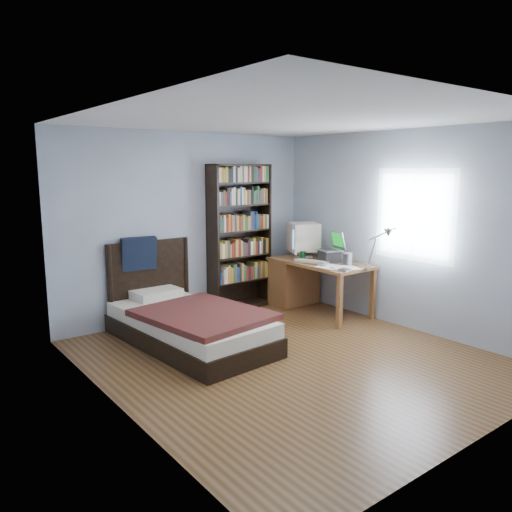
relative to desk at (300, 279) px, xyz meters
name	(u,v)px	position (x,y,z in m)	size (l,w,h in m)	color
room	(293,243)	(-1.48, -1.49, 0.84)	(4.20, 4.24, 2.50)	#4B3216
desk	(300,279)	(0.00, 0.00, 0.00)	(0.75, 1.49, 0.73)	brown
crt_monitor	(302,238)	(0.05, 0.02, 0.61)	(0.61, 0.55, 0.51)	beige
laptop	(330,253)	(0.10, -0.50, 0.43)	(0.43, 0.41, 0.42)	#2D2D30
desk_lamp	(385,237)	(-0.01, -1.52, 0.79)	(0.22, 0.49, 0.58)	#99999E
keyboard	(312,262)	(-0.16, -0.41, 0.33)	(0.18, 0.46, 0.03)	beige
speaker	(348,259)	(0.10, -0.83, 0.40)	(0.09, 0.09, 0.17)	gray
soda_can	(303,255)	(-0.11, -0.17, 0.38)	(0.07, 0.07, 0.13)	#083B18
mouse	(306,257)	(0.01, -0.10, 0.34)	(0.06, 0.11, 0.04)	silver
phone_silver	(322,266)	(-0.24, -0.68, 0.33)	(0.05, 0.11, 0.02)	#B0B0B5
phone_grey	(332,268)	(-0.25, -0.88, 0.33)	(0.04, 0.08, 0.02)	gray
external_drive	(345,270)	(-0.22, -1.07, 0.33)	(0.12, 0.12, 0.03)	gray
bookshelf	(240,237)	(-0.77, 0.45, 0.63)	(0.94, 0.30, 2.08)	black
bed	(186,321)	(-2.13, -0.37, -0.16)	(1.32, 2.22, 1.16)	black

